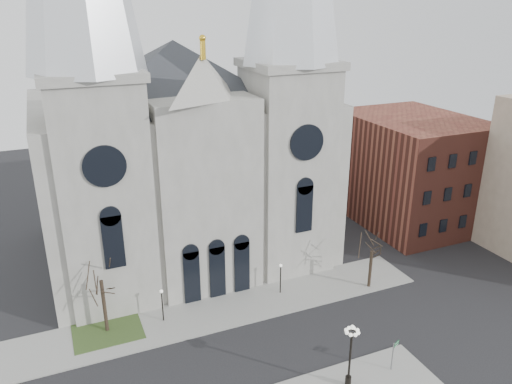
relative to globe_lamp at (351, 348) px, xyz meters
name	(u,v)px	position (x,y,z in m)	size (l,w,h in m)	color
sidewalk_far	(226,309)	(-5.07, 13.38, -3.53)	(40.00, 6.00, 0.14)	gray
grass_patch	(107,331)	(-16.07, 14.38, -3.51)	(6.00, 5.00, 0.18)	#2F461E
cathedral	(183,97)	(-5.07, 25.23, 14.88)	(33.00, 26.66, 54.00)	gray
bg_building_brick	(410,169)	(24.93, 24.38, 3.40)	(14.00, 18.00, 14.00)	brown
tree_left	(101,277)	(-16.07, 14.38, 1.98)	(3.20, 3.20, 7.50)	black
tree_right	(372,249)	(9.93, 11.38, 0.86)	(3.20, 3.20, 6.00)	black
ped_lamp_left	(162,300)	(-11.07, 13.88, -1.27)	(0.32, 0.32, 3.26)	black
ped_lamp_right	(281,274)	(0.93, 13.88, -1.27)	(0.32, 0.32, 3.26)	black
globe_lamp	(351,348)	(0.00, 0.00, 0.00)	(1.23, 1.23, 5.51)	black
street_name_sign	(393,354)	(4.27, 0.20, -1.99)	(0.75, 0.37, 2.53)	slate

